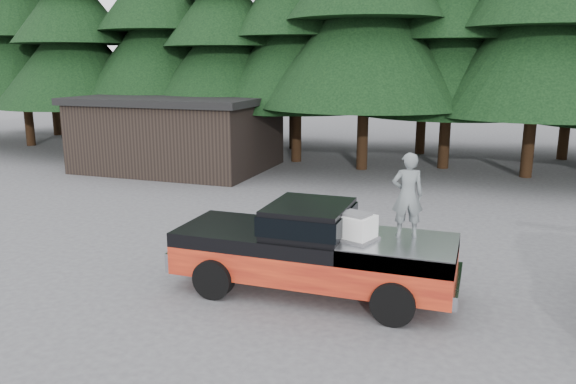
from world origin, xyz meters
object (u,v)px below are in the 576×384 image
(air_compressor, at_px, (355,228))
(utility_building, at_px, (179,132))
(pickup_truck, at_px, (313,262))
(man_on_bed, at_px, (408,195))

(air_compressor, distance_m, utility_building, 16.23)
(pickup_truck, relative_size, man_on_bed, 3.48)
(air_compressor, bearing_deg, utility_building, 151.83)
(pickup_truck, bearing_deg, man_on_bed, 10.38)
(man_on_bed, bearing_deg, air_compressor, 14.82)
(utility_building, bearing_deg, man_on_bed, -44.06)
(air_compressor, xyz_separation_m, man_on_bed, (0.92, 0.55, 0.62))
(man_on_bed, relative_size, utility_building, 0.21)
(pickup_truck, distance_m, utility_building, 15.48)
(pickup_truck, xyz_separation_m, air_compressor, (0.93, -0.21, 0.91))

